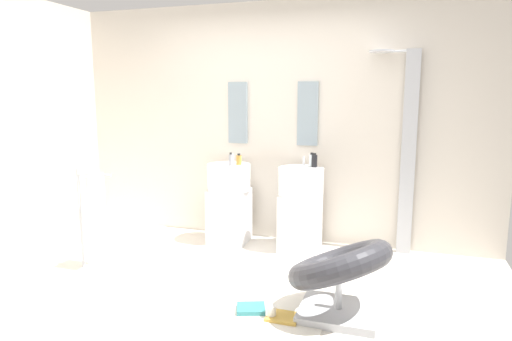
# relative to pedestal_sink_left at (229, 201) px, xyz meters

# --- Properties ---
(ground_plane) EXTENTS (4.80, 3.60, 0.04)m
(ground_plane) POSITION_rel_pedestal_sink_left_xyz_m (0.40, -1.29, -0.49)
(ground_plane) COLOR silver
(rear_partition) EXTENTS (4.80, 0.10, 2.60)m
(rear_partition) POSITION_rel_pedestal_sink_left_xyz_m (0.40, 0.36, 0.83)
(rear_partition) COLOR beige
(rear_partition) RESTS_ON ground_plane
(pedestal_sink_left) EXTENTS (0.47, 0.47, 0.97)m
(pedestal_sink_left) POSITION_rel_pedestal_sink_left_xyz_m (0.00, 0.00, 0.00)
(pedestal_sink_left) COLOR white
(pedestal_sink_left) RESTS_ON ground_plane
(pedestal_sink_right) EXTENTS (0.47, 0.47, 0.97)m
(pedestal_sink_right) POSITION_rel_pedestal_sink_left_xyz_m (0.79, 0.00, 0.00)
(pedestal_sink_right) COLOR white
(pedestal_sink_right) RESTS_ON ground_plane
(vanity_mirror_left) EXTENTS (0.22, 0.03, 0.68)m
(vanity_mirror_left) POSITION_rel_pedestal_sink_left_xyz_m (0.00, 0.29, 0.95)
(vanity_mirror_left) COLOR #8C9EA8
(vanity_mirror_right) EXTENTS (0.22, 0.03, 0.68)m
(vanity_mirror_right) POSITION_rel_pedestal_sink_left_xyz_m (0.79, 0.29, 0.95)
(vanity_mirror_right) COLOR #8C9EA8
(shower_column) EXTENTS (0.49, 0.24, 2.05)m
(shower_column) POSITION_rel_pedestal_sink_left_xyz_m (1.82, 0.24, 0.61)
(shower_column) COLOR #B7BABF
(shower_column) RESTS_ON ground_plane
(lounge_chair) EXTENTS (1.04, 1.04, 0.65)m
(lounge_chair) POSITION_rel_pedestal_sink_left_xyz_m (1.38, -1.34, -0.12)
(lounge_chair) COLOR #B7BABF
(lounge_chair) RESTS_ON ground_plane
(towel_rack) EXTENTS (0.37, 0.22, 0.95)m
(towel_rack) POSITION_rel_pedestal_sink_left_xyz_m (-0.90, -1.11, 0.16)
(towel_rack) COLOR #B7BABF
(towel_rack) RESTS_ON ground_plane
(area_rug) EXTENTS (1.16, 0.87, 0.01)m
(area_rug) POSITION_rel_pedestal_sink_left_xyz_m (0.72, -1.56, -0.46)
(area_rug) COLOR white
(area_rug) RESTS_ON ground_plane
(magazine_teal) EXTENTS (0.26, 0.24, 0.03)m
(magazine_teal) POSITION_rel_pedestal_sink_left_xyz_m (0.75, -1.48, -0.44)
(magazine_teal) COLOR teal
(magazine_teal) RESTS_ON area_rug
(magazine_ochre) EXTENTS (0.23, 0.19, 0.02)m
(magazine_ochre) POSITION_rel_pedestal_sink_left_xyz_m (1.00, -1.52, -0.45)
(magazine_ochre) COLOR gold
(magazine_ochre) RESTS_ON area_rug
(coffee_mug) EXTENTS (0.08, 0.08, 0.09)m
(coffee_mug) POSITION_rel_pedestal_sink_left_xyz_m (0.92, -1.53, -0.41)
(coffee_mug) COLOR white
(coffee_mug) RESTS_ON area_rug
(soap_bottle_grey) EXTENTS (0.04, 0.04, 0.14)m
(soap_bottle_grey) POSITION_rel_pedestal_sink_left_xyz_m (0.06, -0.10, 0.47)
(soap_bottle_grey) COLOR #99999E
(soap_bottle_grey) RESTS_ON pedestal_sink_left
(soap_bottle_black) EXTENTS (0.06, 0.06, 0.15)m
(soap_bottle_black) POSITION_rel_pedestal_sink_left_xyz_m (0.91, 0.09, 0.47)
(soap_bottle_black) COLOR black
(soap_bottle_black) RESTS_ON pedestal_sink_right
(soap_bottle_amber) EXTENTS (0.06, 0.06, 0.12)m
(soap_bottle_amber) POSITION_rel_pedestal_sink_left_xyz_m (0.12, 0.00, 0.46)
(soap_bottle_amber) COLOR #C68C38
(soap_bottle_amber) RESTS_ON pedestal_sink_left
(soap_bottle_clear) EXTENTS (0.06, 0.06, 0.15)m
(soap_bottle_clear) POSITION_rel_pedestal_sink_left_xyz_m (0.88, 0.12, 0.47)
(soap_bottle_clear) COLOR silver
(soap_bottle_clear) RESTS_ON pedestal_sink_right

